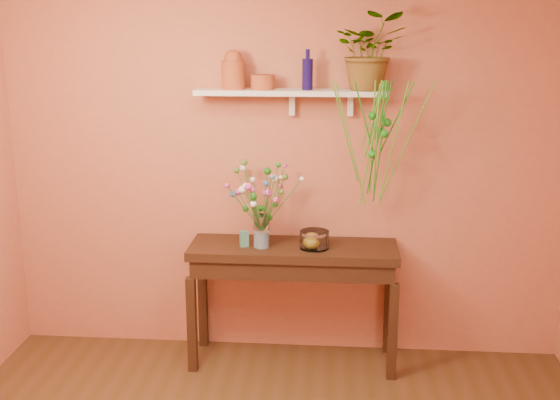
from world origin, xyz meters
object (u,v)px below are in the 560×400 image
at_px(bouquet, 259,191).
at_px(blue_bottle, 308,73).
at_px(sideboard, 293,263).
at_px(terracotta_jug, 233,70).
at_px(spider_plant, 370,51).
at_px(glass_vase, 262,234).
at_px(glass_bowl, 314,240).

bearing_deg(bouquet, blue_bottle, 24.32).
xyz_separation_m(sideboard, terracotta_jug, (-0.42, 0.11, 1.32)).
distance_m(sideboard, terracotta_jug, 1.38).
height_order(spider_plant, glass_vase, spider_plant).
xyz_separation_m(terracotta_jug, glass_bowl, (0.56, -0.15, -1.13)).
bearing_deg(terracotta_jug, bouquet, -38.18).
bearing_deg(spider_plant, glass_vase, -166.20).
bearing_deg(blue_bottle, bouquet, -155.68).
bearing_deg(terracotta_jug, blue_bottle, -0.24).
xyz_separation_m(bouquet, glass_bowl, (0.38, -0.01, -0.34)).
xyz_separation_m(spider_plant, bouquet, (-0.73, -0.16, -0.92)).
bearing_deg(blue_bottle, glass_bowl, -66.90).
bearing_deg(terracotta_jug, glass_vase, -38.33).
relative_size(terracotta_jug, glass_bowl, 1.31).
bearing_deg(glass_bowl, bouquet, 178.80).
height_order(sideboard, glass_vase, glass_vase).
bearing_deg(bouquet, terracotta_jug, 141.82).
height_order(sideboard, bouquet, bouquet).
relative_size(bouquet, glass_bowl, 2.63).
xyz_separation_m(sideboard, glass_vase, (-0.22, -0.05, 0.22)).
distance_m(sideboard, glass_bowl, 0.24).
relative_size(sideboard, glass_bowl, 7.16).
xyz_separation_m(blue_bottle, glass_bowl, (0.06, -0.15, -1.12)).
height_order(terracotta_jug, spider_plant, spider_plant).
xyz_separation_m(glass_vase, bouquet, (-0.02, 0.01, 0.30)).
xyz_separation_m(sideboard, blue_bottle, (0.08, 0.11, 1.30)).
relative_size(blue_bottle, glass_vase, 1.18).
distance_m(spider_plant, bouquet, 1.18).
height_order(spider_plant, bouquet, spider_plant).
relative_size(blue_bottle, spider_plant, 0.52).
distance_m(sideboard, glass_vase, 0.32).
distance_m(spider_plant, glass_vase, 1.42).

